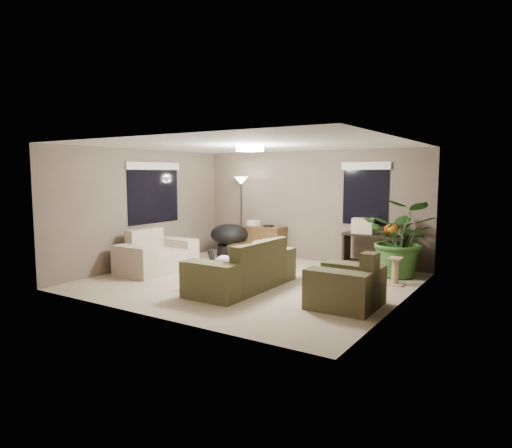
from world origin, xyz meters
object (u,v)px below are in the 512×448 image
Objects in this scene: houseplant at (401,247)px; cat_scratching_post at (395,273)px; armchair at (346,287)px; desk at (262,242)px; papasan_chair at (230,238)px; coffee_table at (220,269)px; main_sofa at (245,271)px; loveseat at (156,257)px; console_table at (374,249)px; floor_lamp at (241,190)px.

houseplant is 3.02× the size of cat_scratching_post.
armchair reaches higher than desk.
armchair is at bearing -31.33° from papasan_chair.
coffee_table is 2.00× the size of cat_scratching_post.
desk is at bearing 139.22° from armchair.
armchair is at bearing -93.42° from houseplant.
cat_scratching_post is at bearing 37.88° from main_sofa.
loveseat is at bearing -99.87° from papasan_chair.
coffee_table is at bearing -13.73° from loveseat.
papasan_chair is at bearing 130.94° from main_sofa.
main_sofa is 0.44m from coffee_table.
armchair is (1.91, -0.10, 0.00)m from main_sofa.
main_sofa is at bearing -4.52° from loveseat.
armchair reaches higher than papasan_chair.
desk is at bearing 163.74° from cat_scratching_post.
coffee_table is 3.44m from console_table.
main_sofa is 1.38× the size of loveseat.
console_table reaches higher than cat_scratching_post.
main_sofa is 3.26m from floor_lamp.
main_sofa is at bearing -142.12° from cat_scratching_post.
desk is at bearing 115.85° from main_sofa.
papasan_chair is at bearing -141.09° from floor_lamp.
papasan_chair is 4.02m from houseplant.
desk is 0.73× the size of houseplant.
coffee_table is at bearing -141.00° from cat_scratching_post.
coffee_table is at bearing -57.13° from papasan_chair.
papasan_chair is (-1.96, 2.26, 0.17)m from main_sofa.
houseplant is (4.01, 0.09, 0.12)m from papasan_chair.
papasan_chair is at bearing -173.09° from console_table.
loveseat is 4.89m from houseplant.
loveseat is 1.60× the size of armchair.
floor_lamp is (-3.15, -0.23, 1.16)m from console_table.
cat_scratching_post is (0.72, -1.00, -0.22)m from console_table.
armchair is 0.91× the size of desk.
console_table is at bearing 6.91° from papasan_chair.
floor_lamp is at bearing 125.56° from main_sofa.
floor_lamp is at bearing 75.56° from loveseat.
main_sofa is 4.40× the size of cat_scratching_post.
floor_lamp is at bearing 145.25° from armchair.
desk is (-0.99, 2.97, 0.02)m from coffee_table.
houseplant reaches higher than papasan_chair.
cat_scratching_post reaches higher than coffee_table.
desk is (-1.29, 2.66, 0.08)m from main_sofa.
armchair is at bearing -79.87° from console_table.
papasan_chair is (-3.37, -0.41, 0.03)m from console_table.
papasan_chair reaches higher than console_table.
coffee_table is at bearing -131.50° from houseplant.
papasan_chair is (0.36, 2.07, 0.17)m from loveseat.
houseplant is at bearing -5.36° from desk.
desk is (1.03, 2.48, 0.08)m from loveseat.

